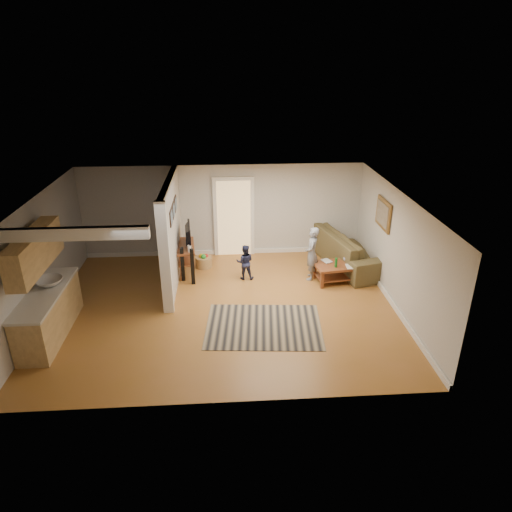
# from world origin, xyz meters

# --- Properties ---
(ground) EXTENTS (7.50, 7.50, 0.00)m
(ground) POSITION_xyz_m (0.00, 0.00, 0.00)
(ground) COLOR #956226
(ground) RESTS_ON ground
(room_shell) EXTENTS (7.54, 6.02, 2.52)m
(room_shell) POSITION_xyz_m (-1.07, 0.43, 1.46)
(room_shell) COLOR #AEABA6
(room_shell) RESTS_ON ground
(area_rug) EXTENTS (2.48, 1.90, 0.01)m
(area_rug) POSITION_xyz_m (0.80, -0.81, 0.01)
(area_rug) COLOR black
(area_rug) RESTS_ON ground
(sofa) EXTENTS (1.81, 3.13, 0.86)m
(sofa) POSITION_xyz_m (3.30, 2.20, 0.00)
(sofa) COLOR #3E331F
(sofa) RESTS_ON ground
(coffee_table) EXTENTS (1.26, 0.83, 0.70)m
(coffee_table) POSITION_xyz_m (2.82, 1.11, 0.36)
(coffee_table) COLOR #5E2416
(coffee_table) RESTS_ON ground
(tv_console) EXTENTS (0.54, 1.19, 1.00)m
(tv_console) POSITION_xyz_m (-0.94, 1.89, 0.66)
(tv_console) COLOR #5E2416
(tv_console) RESTS_ON ground
(speaker_left) EXTENTS (0.10, 0.10, 0.91)m
(speaker_left) POSITION_xyz_m (-0.75, 1.20, 0.46)
(speaker_left) COLOR black
(speaker_left) RESTS_ON ground
(speaker_right) EXTENTS (0.09, 0.09, 0.87)m
(speaker_right) POSITION_xyz_m (-1.00, 1.40, 0.44)
(speaker_right) COLOR black
(speaker_right) RESTS_ON ground
(toy_basket) EXTENTS (0.43, 0.43, 0.39)m
(toy_basket) POSITION_xyz_m (-0.52, 2.14, 0.16)
(toy_basket) COLOR olive
(toy_basket) RESTS_ON ground
(child) EXTENTS (0.43, 0.55, 1.34)m
(child) POSITION_xyz_m (2.15, 1.30, 0.00)
(child) COLOR gray
(child) RESTS_ON ground
(toddler) EXTENTS (0.46, 0.37, 0.89)m
(toddler) POSITION_xyz_m (0.52, 1.40, 0.00)
(toddler) COLOR #1E213E
(toddler) RESTS_ON ground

